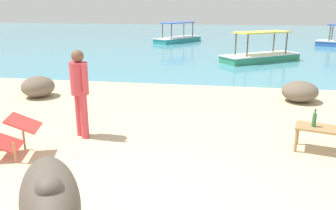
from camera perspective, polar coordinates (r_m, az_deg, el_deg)
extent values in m
cube|color=teal|center=(25.44, 7.72, 10.71)|extent=(60.00, 36.00, 0.03)
ellipsoid|color=#4C4238|center=(3.45, -18.95, -14.37)|extent=(1.19, 1.49, 0.57)
ellipsoid|color=#4C4238|center=(3.11, -19.10, -12.78)|extent=(0.33, 0.34, 0.19)
cube|color=#A37A4C|center=(6.25, 23.82, -3.50)|extent=(0.84, 0.61, 0.04)
cylinder|color=#A37A4C|center=(6.50, 20.64, -4.45)|extent=(0.05, 0.05, 0.40)
cylinder|color=#A37A4C|center=(6.16, 20.41, -5.56)|extent=(0.05, 0.05, 0.40)
cylinder|color=#2D6B38|center=(6.19, 23.02, -2.34)|extent=(0.07, 0.07, 0.22)
cylinder|color=#2D6B38|center=(6.15, 23.17, -1.10)|extent=(0.03, 0.03, 0.06)
cylinder|color=black|center=(6.14, 23.21, -0.77)|extent=(0.03, 0.03, 0.02)
cylinder|color=#A37A4C|center=(5.90, -24.03, -7.23)|extent=(0.04, 0.04, 0.34)
cylinder|color=#A37A4C|center=(6.36, -22.69, -5.39)|extent=(0.04, 0.04, 0.34)
cube|color=red|center=(6.17, -25.25, -5.67)|extent=(0.56, 0.62, 0.21)
cube|color=red|center=(5.97, -22.79, -2.74)|extent=(0.59, 0.63, 0.23)
cylinder|color=#CC3D47|center=(6.49, -13.69, -1.88)|extent=(0.14, 0.14, 0.82)
cylinder|color=#CC3D47|center=(6.64, -14.43, -1.51)|extent=(0.14, 0.14, 0.82)
cylinder|color=#CC3D47|center=(6.39, -14.49, 4.29)|extent=(0.32, 0.32, 0.58)
cylinder|color=#CC3D47|center=(6.20, -13.60, 4.27)|extent=(0.09, 0.09, 0.52)
cylinder|color=#CC3D47|center=(6.57, -15.37, 4.80)|extent=(0.09, 0.09, 0.52)
sphere|color=brown|center=(6.32, -14.75, 7.83)|extent=(0.22, 0.22, 0.22)
ellipsoid|color=#6B5B4C|center=(9.37, 20.96, 2.11)|extent=(1.25, 1.26, 0.52)
ellipsoid|color=#6B5B4C|center=(9.82, -20.69, 2.86)|extent=(0.89, 0.93, 0.55)
cube|color=#338E66|center=(15.76, 15.01, 7.49)|extent=(3.55, 3.03, 0.28)
cube|color=white|center=(15.74, 15.05, 8.06)|extent=(3.64, 3.12, 0.04)
cylinder|color=brown|center=(16.70, 17.09, 9.93)|extent=(0.06, 0.06, 0.95)
cylinder|color=brown|center=(16.16, 18.99, 9.57)|extent=(0.06, 0.06, 0.95)
cylinder|color=brown|center=(15.29, 11.14, 9.80)|extent=(0.06, 0.06, 0.95)
cylinder|color=brown|center=(14.69, 13.00, 9.44)|extent=(0.06, 0.06, 0.95)
cube|color=#EFD14C|center=(15.64, 15.31, 11.54)|extent=(2.58, 2.25, 0.06)
cube|color=teal|center=(23.23, 1.64, 10.70)|extent=(2.86, 3.63, 0.28)
cube|color=white|center=(23.21, 1.64, 11.10)|extent=(2.94, 3.72, 0.04)
cylinder|color=brown|center=(24.25, 2.63, 12.39)|extent=(0.06, 0.06, 0.95)
cylinder|color=brown|center=(23.77, 4.10, 12.29)|extent=(0.06, 0.06, 0.95)
cylinder|color=brown|center=(22.62, -0.92, 12.12)|extent=(0.06, 0.06, 0.95)
cylinder|color=brown|center=(22.11, 0.57, 12.03)|extent=(0.06, 0.06, 0.95)
cube|color=#3D66C6|center=(23.15, 1.66, 13.46)|extent=(2.14, 2.63, 0.06)
cylinder|color=brown|center=(22.71, 25.19, 10.63)|extent=(0.06, 0.06, 0.95)
cylinder|color=brown|center=(23.47, 25.52, 10.73)|extent=(0.06, 0.06, 0.95)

